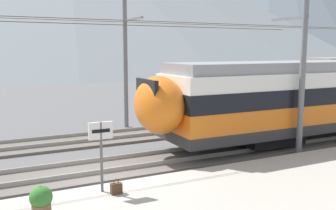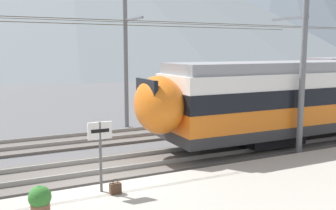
{
  "view_description": "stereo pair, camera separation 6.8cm",
  "coord_description": "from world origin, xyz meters",
  "px_view_note": "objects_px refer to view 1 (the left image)",
  "views": [
    {
      "loc": [
        -3.25,
        -11.72,
        4.39
      ],
      "look_at": [
        4.17,
        3.35,
        1.94
      ],
      "focal_mm": 40.71,
      "sensor_mm": 36.0,
      "label": 1
    },
    {
      "loc": [
        -3.18,
        -11.75,
        4.39
      ],
      "look_at": [
        4.17,
        3.35,
        1.94
      ],
      "focal_mm": 40.71,
      "sensor_mm": 36.0,
      "label": 2
    }
  ],
  "objects_px": {
    "handbag_near_sign": "(116,188)",
    "potted_plant_platform_edge": "(41,201)",
    "catenary_mast_far_side": "(127,56)",
    "platform_sign": "(101,141)",
    "catenary_mast_mid": "(301,63)"
  },
  "relations": [
    {
      "from": "handbag_near_sign",
      "to": "potted_plant_platform_edge",
      "type": "bearing_deg",
      "value": -160.03
    },
    {
      "from": "catenary_mast_far_side",
      "to": "platform_sign",
      "type": "relative_size",
      "value": 20.8
    },
    {
      "from": "platform_sign",
      "to": "potted_plant_platform_edge",
      "type": "relative_size",
      "value": 2.45
    },
    {
      "from": "catenary_mast_mid",
      "to": "platform_sign",
      "type": "height_order",
      "value": "catenary_mast_mid"
    },
    {
      "from": "potted_plant_platform_edge",
      "to": "catenary_mast_mid",
      "type": "bearing_deg",
      "value": 12.49
    },
    {
      "from": "catenary_mast_far_side",
      "to": "potted_plant_platform_edge",
      "type": "height_order",
      "value": "catenary_mast_far_side"
    },
    {
      "from": "platform_sign",
      "to": "handbag_near_sign",
      "type": "distance_m",
      "value": 1.43
    },
    {
      "from": "catenary_mast_far_side",
      "to": "handbag_near_sign",
      "type": "distance_m",
      "value": 11.46
    },
    {
      "from": "catenary_mast_far_side",
      "to": "handbag_near_sign",
      "type": "relative_size",
      "value": 96.58
    },
    {
      "from": "catenary_mast_mid",
      "to": "platform_sign",
      "type": "distance_m",
      "value": 9.04
    },
    {
      "from": "catenary_mast_mid",
      "to": "catenary_mast_far_side",
      "type": "relative_size",
      "value": 1.0
    },
    {
      "from": "handbag_near_sign",
      "to": "potted_plant_platform_edge",
      "type": "relative_size",
      "value": 0.53
    },
    {
      "from": "catenary_mast_mid",
      "to": "catenary_mast_far_side",
      "type": "height_order",
      "value": "catenary_mast_far_side"
    },
    {
      "from": "catenary_mast_mid",
      "to": "potted_plant_platform_edge",
      "type": "xyz_separation_m",
      "value": [
        -10.57,
        -2.34,
        -3.07
      ]
    },
    {
      "from": "platform_sign",
      "to": "potted_plant_platform_edge",
      "type": "height_order",
      "value": "platform_sign"
    }
  ]
}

